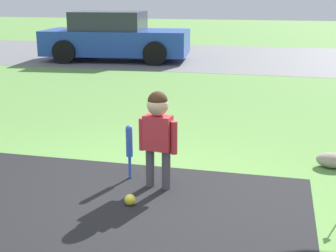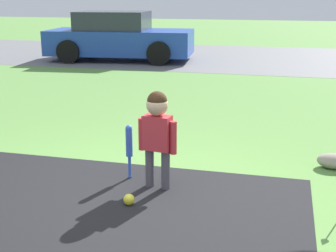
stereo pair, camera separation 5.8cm
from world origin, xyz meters
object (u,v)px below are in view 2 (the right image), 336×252
sports_ball (129,199)px  parked_car (119,37)px  baseball_bat (129,144)px  child (157,126)px

sports_ball → parked_car: size_ratio=0.02×
parked_car → sports_ball: bearing=-74.8°
baseball_bat → sports_ball: bearing=-71.9°
child → parked_car: 8.93m
baseball_bat → parked_car: (-3.06, 8.10, 0.26)m
child → sports_ball: 0.72m
child → parked_car: size_ratio=0.23×
child → baseball_bat: (-0.33, 0.16, -0.25)m
baseball_bat → parked_car: bearing=110.7°
child → parked_car: (-3.40, 8.26, 0.01)m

